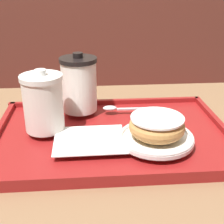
% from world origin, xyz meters
% --- Properties ---
extents(booth_bench, '(1.45, 0.44, 1.00)m').
position_xyz_m(booth_bench, '(0.00, 0.87, 0.32)').
color(booth_bench, brown).
rests_on(booth_bench, ground_plane).
extents(cafe_table, '(1.00, 0.70, 0.74)m').
position_xyz_m(cafe_table, '(0.00, 0.00, 0.58)').
color(cafe_table, '#846042').
rests_on(cafe_table, ground_plane).
extents(serving_tray, '(0.52, 0.36, 0.02)m').
position_xyz_m(serving_tray, '(0.00, -0.01, 0.75)').
color(serving_tray, maroon).
rests_on(serving_tray, cafe_table).
extents(napkin_paper, '(0.15, 0.13, 0.00)m').
position_xyz_m(napkin_paper, '(-0.05, -0.06, 0.77)').
color(napkin_paper, white).
rests_on(napkin_paper, serving_tray).
extents(coffee_cup_front, '(0.09, 0.09, 0.14)m').
position_xyz_m(coffee_cup_front, '(-0.14, -0.00, 0.83)').
color(coffee_cup_front, white).
rests_on(coffee_cup_front, serving_tray).
extents(coffee_cup_rear, '(0.09, 0.09, 0.15)m').
position_xyz_m(coffee_cup_rear, '(-0.07, 0.10, 0.83)').
color(coffee_cup_rear, white).
rests_on(coffee_cup_rear, serving_tray).
extents(plate_with_chocolate_donut, '(0.15, 0.15, 0.01)m').
position_xyz_m(plate_with_chocolate_donut, '(0.09, -0.07, 0.77)').
color(plate_with_chocolate_donut, white).
rests_on(plate_with_chocolate_donut, serving_tray).
extents(donut_chocolate_glazed, '(0.11, 0.11, 0.04)m').
position_xyz_m(donut_chocolate_glazed, '(0.09, -0.07, 0.80)').
color(donut_chocolate_glazed, tan).
rests_on(donut_chocolate_glazed, plate_with_chocolate_donut).
extents(spoon, '(0.14, 0.02, 0.01)m').
position_xyz_m(spoon, '(0.03, 0.09, 0.77)').
color(spoon, silver).
rests_on(spoon, serving_tray).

